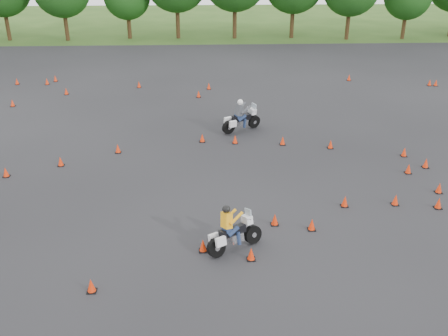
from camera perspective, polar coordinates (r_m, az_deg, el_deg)
ground at (r=18.45m, az=0.54°, el=-8.65°), size 140.00×140.00×0.00m
asphalt_pad at (r=23.67m, az=-0.21°, el=-0.58°), size 62.00×62.00×0.00m
traffic_cones at (r=23.74m, az=0.63°, el=0.10°), size 36.07×32.89×0.45m
rider_grey at (r=28.62m, az=1.97°, el=6.14°), size 2.58×1.97×1.96m
rider_yellow at (r=17.64m, az=1.40°, el=-7.02°), size 2.29×1.75×1.74m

